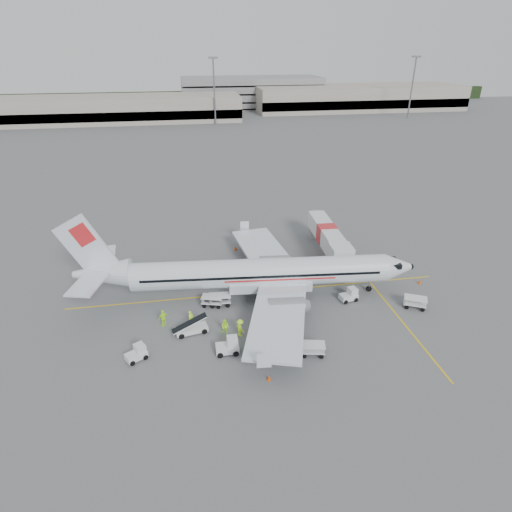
% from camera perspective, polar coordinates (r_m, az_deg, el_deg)
% --- Properties ---
extents(ground, '(360.00, 360.00, 0.00)m').
position_cam_1_polar(ground, '(51.10, 0.38, -4.80)').
color(ground, '#56595B').
extents(stripe_lead, '(44.00, 0.20, 0.01)m').
position_cam_1_polar(stripe_lead, '(51.10, 0.38, -4.80)').
color(stripe_lead, yellow).
rests_on(stripe_lead, ground).
extents(stripe_cross, '(0.20, 20.00, 0.01)m').
position_cam_1_polar(stripe_cross, '(49.00, 18.62, -7.91)').
color(stripe_cross, yellow).
rests_on(stripe_cross, ground).
extents(terminal_west, '(110.00, 22.00, 9.00)m').
position_cam_1_polar(terminal_west, '(177.30, -21.21, 17.75)').
color(terminal_west, gray).
rests_on(terminal_west, ground).
extents(terminal_east, '(90.00, 26.00, 10.00)m').
position_cam_1_polar(terminal_east, '(204.52, 13.46, 19.85)').
color(terminal_east, gray).
rests_on(terminal_east, ground).
extents(parking_garage, '(62.00, 24.00, 14.00)m').
position_cam_1_polar(parking_garage, '(206.49, -0.63, 21.14)').
color(parking_garage, slate).
rests_on(parking_garage, ground).
extents(treeline, '(300.00, 3.00, 6.00)m').
position_cam_1_polar(treeline, '(219.35, -8.18, 20.16)').
color(treeline, black).
rests_on(treeline, ground).
extents(mast_center, '(3.20, 1.20, 22.00)m').
position_cam_1_polar(mast_center, '(162.19, -5.58, 20.95)').
color(mast_center, slate).
rests_on(mast_center, ground).
extents(mast_east, '(3.20, 1.20, 22.00)m').
position_cam_1_polar(mast_east, '(183.95, 20.06, 20.25)').
color(mast_east, slate).
rests_on(mast_east, ground).
extents(aircraft, '(40.97, 33.45, 10.59)m').
position_cam_1_polar(aircraft, '(47.80, 0.65, 0.09)').
color(aircraft, white).
rests_on(aircraft, ground).
extents(jet_bridge, '(3.77, 16.34, 4.26)m').
position_cam_1_polar(jet_bridge, '(59.92, 9.34, 2.09)').
color(jet_bridge, silver).
rests_on(jet_bridge, ground).
extents(belt_loader, '(4.56, 2.40, 2.35)m').
position_cam_1_polar(belt_loader, '(44.29, -8.66, -8.83)').
color(belt_loader, silver).
rests_on(belt_loader, ground).
extents(tug_fore, '(2.19, 1.51, 1.55)m').
position_cam_1_polar(tug_fore, '(50.24, 12.25, -5.05)').
color(tug_fore, silver).
rests_on(tug_fore, ground).
extents(tug_mid, '(2.20, 1.27, 1.70)m').
position_cam_1_polar(tug_mid, '(41.54, -3.85, -11.83)').
color(tug_mid, silver).
rests_on(tug_mid, ground).
extents(tug_aft, '(2.23, 1.93, 1.50)m').
position_cam_1_polar(tug_aft, '(42.26, -15.73, -12.36)').
color(tug_aft, silver).
rests_on(tug_aft, ground).
extents(cart_loaded_a, '(2.54, 1.60, 1.28)m').
position_cam_1_polar(cart_loaded_a, '(48.57, -4.84, -5.86)').
color(cart_loaded_a, silver).
rests_on(cart_loaded_a, ground).
extents(cart_loaded_b, '(2.61, 1.96, 1.21)m').
position_cam_1_polar(cart_loaded_b, '(48.54, -5.85, -5.97)').
color(cart_loaded_b, silver).
rests_on(cart_loaded_b, ground).
extents(cart_empty_a, '(2.53, 1.82, 1.20)m').
position_cam_1_polar(cart_empty_a, '(41.78, 7.55, -12.21)').
color(cart_empty_a, silver).
rests_on(cart_empty_a, ground).
extents(cart_empty_b, '(2.81, 2.37, 1.27)m').
position_cam_1_polar(cart_empty_b, '(51.14, 20.44, -5.83)').
color(cart_empty_b, silver).
rests_on(cart_empty_b, ground).
extents(cone_nose, '(0.38, 0.38, 0.62)m').
position_cam_1_polar(cone_nose, '(56.36, 21.01, -3.18)').
color(cone_nose, '#E24B07').
rests_on(cone_nose, ground).
extents(cone_port, '(0.43, 0.43, 0.71)m').
position_cam_1_polar(cone_port, '(61.20, -2.78, 1.14)').
color(cone_port, '#E24B07').
rests_on(cone_port, ground).
extents(cone_stbd, '(0.34, 0.34, 0.55)m').
position_cam_1_polar(cone_stbd, '(39.02, 1.75, -15.89)').
color(cone_stbd, '#E24B07').
rests_on(cone_stbd, ground).
extents(crew_a, '(0.76, 0.75, 1.76)m').
position_cam_1_polar(crew_a, '(45.48, -8.67, -8.24)').
color(crew_a, '#A3E320').
rests_on(crew_a, ground).
extents(crew_b, '(1.00, 0.94, 1.65)m').
position_cam_1_polar(crew_b, '(44.01, -4.14, -9.38)').
color(crew_b, '#A3E320').
rests_on(crew_b, ground).
extents(crew_c, '(1.21, 1.43, 1.91)m').
position_cam_1_polar(crew_c, '(43.54, -2.13, -9.55)').
color(crew_c, '#A3E320').
rests_on(crew_c, ground).
extents(crew_d, '(1.21, 0.97, 1.93)m').
position_cam_1_polar(crew_d, '(45.91, -12.24, -8.08)').
color(crew_d, '#A3E320').
rests_on(crew_d, ground).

